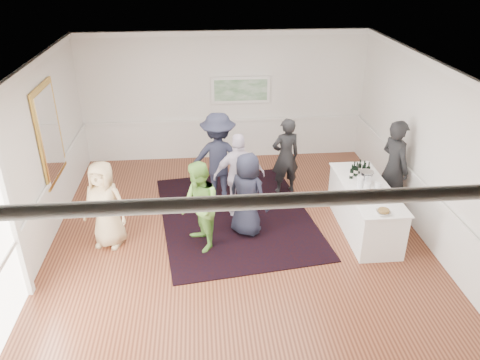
{
  "coord_description": "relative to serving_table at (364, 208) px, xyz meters",
  "views": [
    {
      "loc": [
        -0.61,
        -7.22,
        5.0
      ],
      "look_at": [
        0.05,
        0.2,
        1.21
      ],
      "focal_mm": 35.0,
      "sensor_mm": 36.0,
      "label": 1
    }
  ],
  "objects": [
    {
      "name": "floor",
      "position": [
        -2.45,
        -0.28,
        -0.46
      ],
      "size": [
        8.0,
        8.0,
        0.0
      ],
      "primitive_type": "plane",
      "color": "brown",
      "rests_on": "ground"
    },
    {
      "name": "ceiling",
      "position": [
        -2.45,
        -0.28,
        2.74
      ],
      "size": [
        7.0,
        8.0,
        0.02
      ],
      "primitive_type": "cube",
      "color": "white",
      "rests_on": "wall_back"
    },
    {
      "name": "wall_left",
      "position": [
        -5.95,
        -0.28,
        1.14
      ],
      "size": [
        0.02,
        8.0,
        3.2
      ],
      "primitive_type": "cube",
      "color": "white",
      "rests_on": "floor"
    },
    {
      "name": "wall_right",
      "position": [
        1.05,
        -0.28,
        1.14
      ],
      "size": [
        0.02,
        8.0,
        3.2
      ],
      "primitive_type": "cube",
      "color": "white",
      "rests_on": "floor"
    },
    {
      "name": "wall_back",
      "position": [
        -2.45,
        3.72,
        1.14
      ],
      "size": [
        7.0,
        0.02,
        3.2
      ],
      "primitive_type": "cube",
      "color": "white",
      "rests_on": "floor"
    },
    {
      "name": "wall_front",
      "position": [
        -2.45,
        -4.28,
        1.14
      ],
      "size": [
        7.0,
        0.02,
        3.2
      ],
      "primitive_type": "cube",
      "color": "white",
      "rests_on": "floor"
    },
    {
      "name": "wainscoting",
      "position": [
        -2.45,
        -0.28,
        0.04
      ],
      "size": [
        7.0,
        8.0,
        1.0
      ],
      "primitive_type": null,
      "color": "white",
      "rests_on": "floor"
    },
    {
      "name": "mirror",
      "position": [
        -5.9,
        1.02,
        1.34
      ],
      "size": [
        0.05,
        1.25,
        1.85
      ],
      "color": "gold",
      "rests_on": "wall_left"
    },
    {
      "name": "landscape_painting",
      "position": [
        -2.05,
        3.67,
        1.32
      ],
      "size": [
        1.44,
        0.06,
        0.66
      ],
      "color": "white",
      "rests_on": "wall_back"
    },
    {
      "name": "area_rug",
      "position": [
        -2.42,
        0.69,
        -0.45
      ],
      "size": [
        3.43,
        4.22,
        0.02
      ],
      "primitive_type": "cube",
      "rotation": [
        0.0,
        0.0,
        0.13
      ],
      "color": "black",
      "rests_on": "floor"
    },
    {
      "name": "serving_table",
      "position": [
        0.0,
        0.0,
        0.0
      ],
      "size": [
        0.86,
        2.26,
        0.92
      ],
      "color": "white",
      "rests_on": "floor"
    },
    {
      "name": "bartender",
      "position": [
        0.75,
        0.62,
        0.53
      ],
      "size": [
        0.67,
        0.83,
        1.99
      ],
      "primitive_type": "imported",
      "rotation": [
        0.0,
        0.0,
        1.88
      ],
      "color": "black",
      "rests_on": "floor"
    },
    {
      "name": "guest_tan",
      "position": [
        -4.82,
        -0.08,
        0.37
      ],
      "size": [
        0.92,
        0.72,
        1.66
      ],
      "primitive_type": "imported",
      "rotation": [
        0.0,
        0.0,
        -0.27
      ],
      "color": "tan",
      "rests_on": "floor"
    },
    {
      "name": "guest_green",
      "position": [
        -3.14,
        -0.34,
        0.38
      ],
      "size": [
        0.87,
        0.98,
        1.68
      ],
      "primitive_type": "imported",
      "rotation": [
        0.0,
        0.0,
        -1.23
      ],
      "color": "#6FAE45",
      "rests_on": "floor"
    },
    {
      "name": "guest_lilac",
      "position": [
        -2.34,
        0.77,
        0.42
      ],
      "size": [
        1.04,
        0.46,
        1.75
      ],
      "primitive_type": "imported",
      "rotation": [
        0.0,
        0.0,
        3.18
      ],
      "color": "silver",
      "rests_on": "floor"
    },
    {
      "name": "guest_dark_a",
      "position": [
        -2.72,
        1.41,
        0.52
      ],
      "size": [
        1.32,
        0.82,
        1.97
      ],
      "primitive_type": "imported",
      "rotation": [
        0.0,
        0.0,
        3.07
      ],
      "color": "#1C1E2F",
      "rests_on": "floor"
    },
    {
      "name": "guest_dark_b",
      "position": [
        -1.25,
        1.64,
        0.4
      ],
      "size": [
        0.71,
        0.54,
        1.73
      ],
      "primitive_type": "imported",
      "rotation": [
        0.0,
        0.0,
        3.36
      ],
      "color": "black",
      "rests_on": "floor"
    },
    {
      "name": "guest_navy",
      "position": [
        -2.25,
        0.08,
        0.36
      ],
      "size": [
        0.95,
        0.9,
        1.64
      ],
      "primitive_type": "imported",
      "rotation": [
        0.0,
        0.0,
        2.48
      ],
      "color": "#1C1E2F",
      "rests_on": "floor"
    },
    {
      "name": "wine_bottles",
      "position": [
        0.0,
        0.49,
        0.61
      ],
      "size": [
        0.43,
        0.28,
        0.31
      ],
      "color": "black",
      "rests_on": "serving_table"
    },
    {
      "name": "juice_pitchers",
      "position": [
        -0.03,
        -0.26,
        0.57
      ],
      "size": [
        0.36,
        0.62,
        0.24
      ],
      "color": "#7CA83C",
      "rests_on": "serving_table"
    },
    {
      "name": "ice_bucket",
      "position": [
        0.02,
        0.16,
        0.57
      ],
      "size": [
        0.26,
        0.26,
        0.25
      ],
      "primitive_type": "cylinder",
      "color": "silver",
      "rests_on": "serving_table"
    },
    {
      "name": "nut_bowl",
      "position": [
        -0.05,
        -0.96,
        0.49
      ],
      "size": [
        0.25,
        0.25,
        0.08
      ],
      "color": "white",
      "rests_on": "serving_table"
    }
  ]
}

